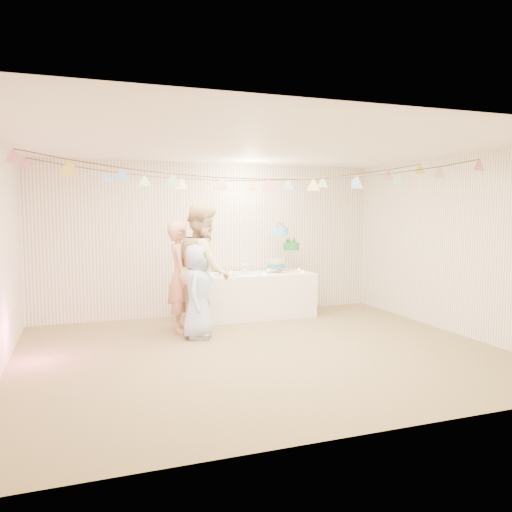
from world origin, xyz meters
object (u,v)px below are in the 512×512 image
object	(u,v)px
table	(254,295)
person_adult_b	(204,269)
person_adult_a	(181,277)
person_child	(198,291)
cake_stand	(283,248)

from	to	relation	value
table	person_adult_b	xyz separation A→B (m)	(-1.06, -0.84, 0.57)
person_adult_a	person_child	xyz separation A→B (m)	(0.15, -0.47, -0.15)
person_adult_b	table	bearing A→B (deg)	-38.21
table	cake_stand	bearing A→B (deg)	5.19
person_adult_b	person_child	size ratio (longest dim) A/B	1.42
table	person_adult_b	distance (m)	1.47
table	person_adult_b	bearing A→B (deg)	-141.80
cake_stand	person_adult_a	world-z (taller)	person_adult_a
cake_stand	person_adult_b	distance (m)	1.85
table	person_child	distance (m)	1.63
person_adult_b	cake_stand	bearing A→B (deg)	-47.61
cake_stand	person_adult_b	bearing A→B (deg)	-151.20
cake_stand	person_adult_a	distance (m)	2.04
table	person_adult_a	size ratio (longest dim) A/B	1.21
cake_stand	person_adult_a	xyz separation A→B (m)	(-1.91, -0.64, -0.33)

